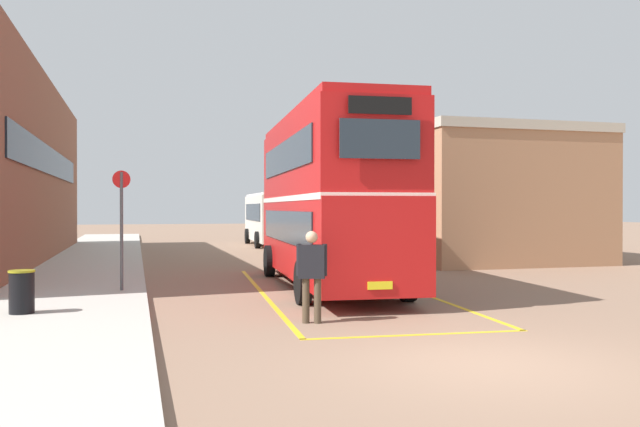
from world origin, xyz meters
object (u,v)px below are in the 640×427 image
object	(u,v)px
single_deck_bus	(273,217)
pedestrian_boarding	(312,269)
double_decker_bus	(328,197)
litter_bin	(22,292)
bus_stop_sign	(122,219)

from	to	relation	value
single_deck_bus	pedestrian_boarding	size ratio (longest dim) A/B	4.72
double_decker_bus	pedestrian_boarding	world-z (taller)	double_decker_bus
pedestrian_boarding	litter_bin	world-z (taller)	pedestrian_boarding
double_decker_bus	litter_bin	xyz separation A→B (m)	(-7.30, -3.59, -1.95)
litter_bin	single_deck_bus	bearing A→B (deg)	67.42
double_decker_bus	single_deck_bus	distance (m)	20.25
double_decker_bus	single_deck_bus	world-z (taller)	double_decker_bus
pedestrian_boarding	bus_stop_sign	world-z (taller)	bus_stop_sign
pedestrian_boarding	single_deck_bus	bearing A→B (deg)	80.09
single_deck_bus	pedestrian_boarding	distance (m)	25.89
single_deck_bus	pedestrian_boarding	world-z (taller)	single_deck_bus
litter_bin	bus_stop_sign	size ratio (longest dim) A/B	0.28
pedestrian_boarding	bus_stop_sign	bearing A→B (deg)	125.23
pedestrian_boarding	litter_bin	xyz separation A→B (m)	(-5.39, 1.83, -0.46)
single_deck_bus	double_decker_bus	bearing A→B (deg)	-97.22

